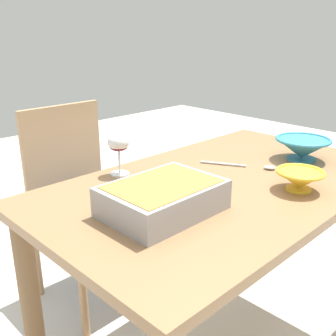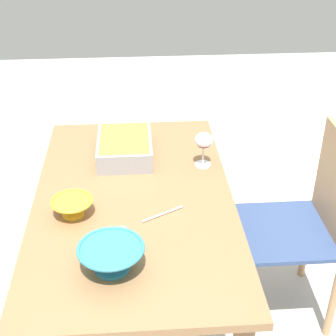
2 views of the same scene
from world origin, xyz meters
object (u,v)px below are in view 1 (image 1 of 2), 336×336
dining_table (223,213)px  mixing_bowl (300,179)px  wine_glass (119,145)px  chair (80,196)px  casserole_dish (163,197)px  small_bowl (302,148)px  serving_spoon (251,166)px

dining_table → mixing_bowl: bearing=-65.6°
wine_glass → chair: bearing=77.5°
casserole_dish → mixing_bowl: casserole_dish is taller
wine_glass → casserole_dish: (-0.11, -0.34, -0.06)m
dining_table → mixing_bowl: 0.30m
mixing_bowl → chair: bearing=102.9°
casserole_dish → small_bowl: bearing=-3.2°
chair → wine_glass: size_ratio=6.02×
chair → mixing_bowl: 1.05m
dining_table → chair: chair is taller
dining_table → wine_glass: 0.45m
small_bowl → serving_spoon: size_ratio=0.83×
dining_table → casserole_dish: (-0.33, -0.03, 0.18)m
chair → casserole_dish: 0.87m
small_bowl → serving_spoon: 0.25m
wine_glass → mixing_bowl: size_ratio=0.98×
mixing_bowl → small_bowl: size_ratio=0.73×
serving_spoon → small_bowl: bearing=-20.7°
dining_table → casserole_dish: casserole_dish is taller
serving_spoon → dining_table: bearing=-176.4°
small_bowl → dining_table: bearing=169.6°
mixing_bowl → small_bowl: small_bowl is taller
wine_glass → serving_spoon: wine_glass is taller
dining_table → chair: (-0.12, 0.76, -0.13)m
chair → mixing_bowl: (0.23, -0.99, 0.30)m
casserole_dish → serving_spoon: (0.51, 0.04, -0.04)m
mixing_bowl → small_bowl: bearing=26.6°
casserole_dish → small_bowl: 0.74m
casserole_dish → serving_spoon: casserole_dish is taller
dining_table → casserole_dish: bearing=-174.4°
serving_spoon → chair: bearing=112.1°
chair → serving_spoon: bearing=-67.9°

